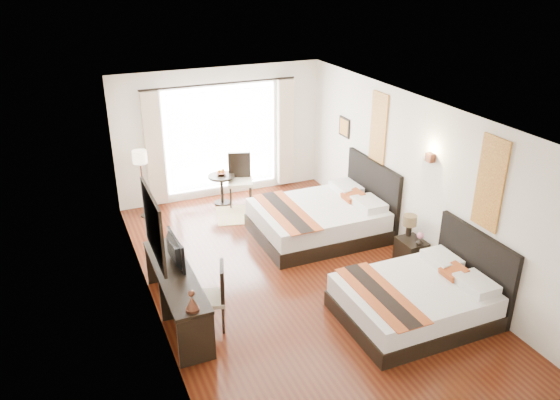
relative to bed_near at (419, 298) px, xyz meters
name	(u,v)px	position (x,y,z in m)	size (l,w,h in m)	color
floor	(293,277)	(-1.24, 1.70, -0.32)	(4.50, 7.50, 0.01)	#3E150B
ceiling	(294,112)	(-1.24, 1.70, 2.48)	(4.50, 7.50, 0.02)	white
wall_headboard	(414,178)	(1.00, 1.70, 1.09)	(0.01, 7.50, 2.80)	silver
wall_desk	(148,225)	(-3.49, 1.70, 1.09)	(0.01, 7.50, 2.80)	silver
wall_window	(221,134)	(-1.24, 5.45, 1.09)	(4.50, 0.01, 2.80)	silver
wall_entry	(452,344)	(-1.24, -2.04, 1.09)	(4.50, 0.01, 2.80)	silver
window_glass	(221,138)	(-1.24, 5.43, 0.99)	(2.40, 0.02, 2.20)	white
sheer_curtain	(222,139)	(-1.24, 5.37, 0.99)	(2.30, 0.02, 2.10)	white
drape_left	(154,149)	(-2.69, 5.33, 0.97)	(0.35, 0.14, 2.35)	beige
drape_right	(285,133)	(0.21, 5.33, 0.97)	(0.35, 0.14, 2.35)	beige
art_panel_near	(490,184)	(0.99, 0.00, 1.64)	(0.03, 0.50, 1.35)	brown
art_panel_far	(378,129)	(0.99, 2.86, 1.64)	(0.03, 0.50, 1.35)	brown
wall_sconce	(430,158)	(0.95, 1.28, 1.61)	(0.10, 0.14, 0.14)	#4D291B
mirror_frame	(153,225)	(-3.46, 1.35, 1.24)	(0.04, 1.25, 0.95)	black
mirror_glass	(155,225)	(-3.44, 1.35, 1.24)	(0.01, 1.12, 0.82)	white
bed_near	(419,298)	(0.00, 0.00, 0.00)	(2.12, 1.66, 1.20)	black
bed_far	(322,218)	(-0.11, 2.86, 0.03)	(2.35, 1.83, 1.33)	black
nightstand	(411,252)	(0.78, 1.28, -0.08)	(0.39, 0.49, 0.47)	black
table_lamp	(410,222)	(0.78, 1.41, 0.44)	(0.24, 0.24, 0.37)	black
vase	(420,240)	(0.78, 1.09, 0.25)	(0.12, 0.12, 0.13)	black
console_desk	(177,295)	(-3.23, 1.35, 0.07)	(0.50, 2.20, 0.76)	black
television	(171,251)	(-3.21, 1.61, 0.66)	(0.75, 0.10, 0.43)	black
bronze_figurine	(192,302)	(-3.23, 0.38, 0.58)	(0.17, 0.17, 0.26)	#4D291B
desk_chair	(211,308)	(-2.84, 0.97, -0.01)	(0.57, 0.57, 0.98)	#B3AB8A
floor_lamp	(140,162)	(-3.04, 4.99, 0.87)	(0.28, 0.28, 1.40)	black
side_table	(222,189)	(-1.42, 4.98, 0.01)	(0.56, 0.56, 0.64)	black
fruit_bowl	(221,174)	(-1.41, 5.00, 0.36)	(0.22, 0.22, 0.05)	#4C351B
window_chair	(240,189)	(-1.06, 4.82, 0.02)	(0.62, 0.62, 1.08)	#B3AB8A
jute_rug	(250,214)	(-1.07, 4.23, -0.30)	(1.36, 0.92, 0.01)	tan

